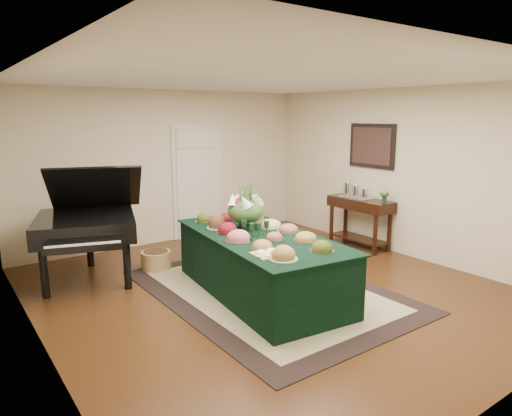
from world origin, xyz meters
TOP-DOWN VIEW (x-y plane):
  - ground at (0.00, 0.00)m, footprint 6.00×6.00m
  - area_rug at (-0.05, -0.04)m, footprint 2.58×3.62m
  - kitchen_doorway at (0.60, 2.97)m, footprint 1.05×0.07m
  - buffet_table at (-0.19, -0.05)m, footprint 1.53×2.76m
  - food_platters at (-0.20, 0.03)m, footprint 1.10×2.27m
  - cutting_board at (-0.62, -0.76)m, footprint 0.33×0.33m
  - green_goblets at (-0.25, -0.03)m, footprint 0.29×0.30m
  - floral_centerpiece at (-0.14, 0.34)m, footprint 0.50×0.50m
  - grand_piano at (-1.80, 1.77)m, footprint 1.74×1.83m
  - wicker_basket at (-0.88, 1.63)m, footprint 0.44×0.44m
  - mahogany_sideboard at (2.50, 0.67)m, footprint 0.45×1.18m
  - tea_service at (2.50, 0.81)m, footprint 0.34×0.58m
  - pink_bouquet at (2.50, 0.18)m, footprint 0.17×0.17m
  - wall_painting at (2.72, 0.67)m, footprint 0.05×0.95m

SIDE VIEW (x-z plane):
  - ground at x=0.00m, z-range 0.00..0.00m
  - area_rug at x=-0.05m, z-range 0.00..0.01m
  - wicker_basket at x=-0.88m, z-range 0.00..0.27m
  - buffet_table at x=-0.19m, z-range 0.00..0.79m
  - mahogany_sideboard at x=2.50m, z-range 0.23..1.09m
  - grand_piano at x=-1.80m, z-range -0.01..1.60m
  - cutting_board at x=-0.62m, z-range 0.77..0.87m
  - food_platters at x=-0.20m, z-range 0.76..0.91m
  - green_goblets at x=-0.25m, z-range 0.78..0.96m
  - tea_service at x=2.50m, z-range 0.82..1.12m
  - pink_bouquet at x=2.50m, z-range 0.89..1.11m
  - kitchen_doorway at x=0.60m, z-range -0.03..2.07m
  - floral_centerpiece at x=-0.14m, z-range 0.83..1.33m
  - wall_painting at x=2.72m, z-range 1.38..2.12m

